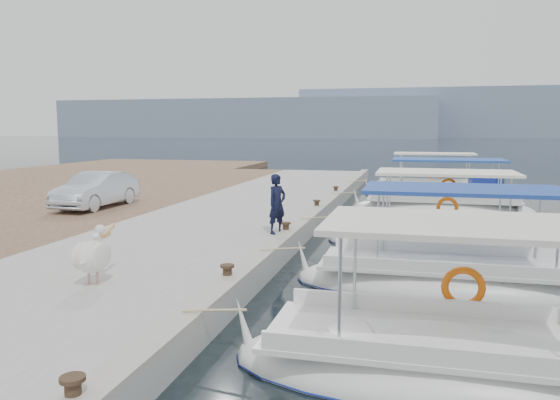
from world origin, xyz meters
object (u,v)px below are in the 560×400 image
object	(u,v)px
parked_car	(96,190)
pelican	(93,255)
fishing_caique_b	(451,284)
fishing_caique_d	(444,208)
fishing_caique_c	(438,241)
fisherman	(277,204)
fishing_caique_e	(430,194)
fishing_caique_a	(445,369)

from	to	relation	value
parked_car	pelican	bearing A→B (deg)	-57.01
fishing_caique_b	fishing_caique_d	world-z (taller)	same
fishing_caique_c	parked_car	distance (m)	12.56
fishing_caique_c	fisherman	xyz separation A→B (m)	(-4.50, -1.80, 1.22)
fishing_caique_d	fishing_caique_e	bearing A→B (deg)	94.84
fishing_caique_c	fishing_caique_d	distance (m)	6.85
fishing_caique_a	fishing_caique_c	bearing A→B (deg)	88.50
fisherman	fishing_caique_c	bearing A→B (deg)	-36.50
pelican	fishing_caique_b	bearing A→B (deg)	23.91
fishing_caique_b	fishing_caique_a	bearing A→B (deg)	-94.29
fishing_caique_c	parked_car	world-z (taller)	fishing_caique_c
fishing_caique_a	fishing_caique_e	size ratio (longest dim) A/B	0.92
fishing_caique_a	fishing_caique_b	world-z (taller)	same
fishing_caique_a	fishing_caique_e	world-z (taller)	same
fishing_caique_b	parked_car	world-z (taller)	fishing_caique_b
fishing_caique_e	pelican	size ratio (longest dim) A/B	4.73
fishing_caique_a	fisherman	distance (m)	8.47
fishing_caique_a	fishing_caique_c	world-z (taller)	same
fishing_caique_e	fisherman	distance (m)	14.94
fishing_caique_d	fishing_caique_b	bearing A→B (deg)	-92.08
fishing_caique_c	fishing_caique_a	bearing A→B (deg)	-91.50
fishing_caique_c	fishing_caique_d	xyz separation A→B (m)	(0.51, 6.83, 0.06)
fishing_caique_b	fishing_caique_d	bearing A→B (deg)	87.92
fishing_caique_e	fisherman	bearing A→B (deg)	-107.76
fisherman	fishing_caique_d	bearing A→B (deg)	1.55
fishing_caique_b	parked_car	xyz separation A→B (m)	(-12.51, 6.15, 1.04)
fishing_caique_e	fisherman	world-z (taller)	fishing_caique_e
fisherman	parked_car	bearing A→B (deg)	98.56
fisherman	fishing_caique_b	bearing A→B (deg)	-89.37
fishing_caique_b	fishing_caique_c	xyz separation A→B (m)	(-0.10, 4.57, -0.00)
pelican	parked_car	size ratio (longest dim) A/B	0.35
fishing_caique_e	pelican	world-z (taller)	fishing_caique_e
fishing_caique_a	pelican	bearing A→B (deg)	167.39
fishing_caique_b	fishing_caique_c	bearing A→B (deg)	91.22
fishing_caique_c	fishing_caique_e	world-z (taller)	same
fishing_caique_d	parked_car	size ratio (longest dim) A/B	1.84
fishing_caique_b	fishing_caique_e	distance (m)	16.95
fishing_caique_e	pelican	bearing A→B (deg)	-108.62
parked_car	fishing_caique_b	bearing A→B (deg)	-25.23
fishing_caique_a	fishing_caique_d	distance (m)	15.87
fishing_caique_d	parked_car	distance (m)	13.99
fishing_caique_e	fisherman	size ratio (longest dim) A/B	3.95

